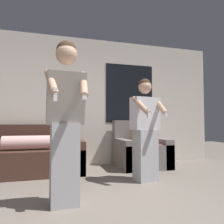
{
  "coord_description": "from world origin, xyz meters",
  "views": [
    {
      "loc": [
        -0.53,
        -1.76,
        0.89
      ],
      "look_at": [
        0.28,
        1.03,
        1.04
      ],
      "focal_mm": 35.0,
      "sensor_mm": 36.0,
      "label": 1
    }
  ],
  "objects": [
    {
      "name": "person_right",
      "position": [
        0.92,
        1.37,
        0.79
      ],
      "size": [
        0.49,
        0.51,
        1.59
      ],
      "color": "#B2B2B7",
      "rests_on": "ground_plane"
    },
    {
      "name": "couch",
      "position": [
        -0.79,
        2.36,
        0.31
      ],
      "size": [
        1.73,
        0.9,
        0.86
      ],
      "color": "#472D23",
      "rests_on": "ground_plane"
    },
    {
      "name": "wall_back",
      "position": [
        0.02,
        2.85,
        1.35
      ],
      "size": [
        6.38,
        0.07,
        2.7
      ],
      "color": "silver",
      "rests_on": "ground_plane"
    },
    {
      "name": "person_left",
      "position": [
        -0.36,
        0.66,
        0.93
      ],
      "size": [
        0.46,
        0.52,
        1.79
      ],
      "color": "#B2B2B7",
      "rests_on": "ground_plane"
    },
    {
      "name": "armchair",
      "position": [
        1.28,
        2.38,
        0.32
      ],
      "size": [
        0.98,
        0.86,
        0.94
      ],
      "color": "slate",
      "rests_on": "ground_plane"
    }
  ]
}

